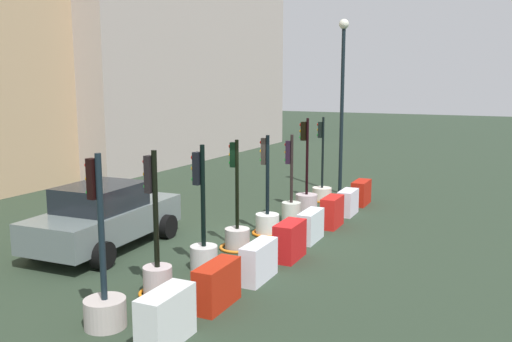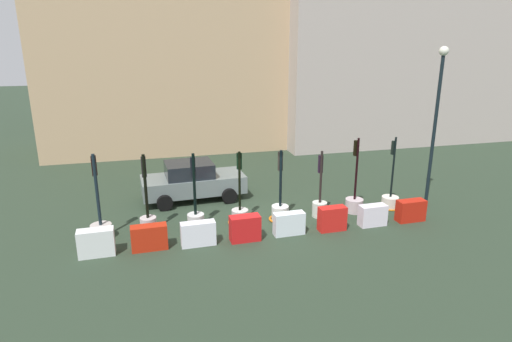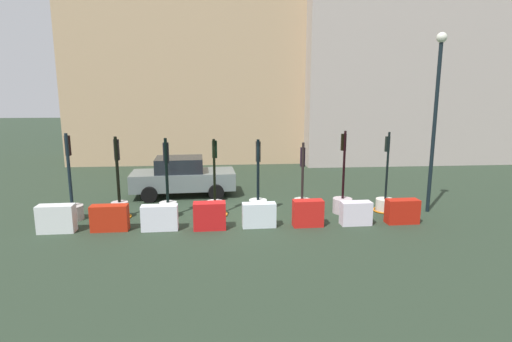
{
  "view_description": "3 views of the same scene",
  "coord_description": "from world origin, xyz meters",
  "px_view_note": "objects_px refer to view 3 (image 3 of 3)",
  "views": [
    {
      "loc": [
        -12.38,
        -6.18,
        4.17
      ],
      "look_at": [
        -0.12,
        -0.13,
        1.92
      ],
      "focal_mm": 38.42,
      "sensor_mm": 36.0,
      "label": 1
    },
    {
      "loc": [
        -3.85,
        -14.49,
        6.53
      ],
      "look_at": [
        0.07,
        0.59,
        1.85
      ],
      "focal_mm": 30.2,
      "sensor_mm": 36.0,
      "label": 2
    },
    {
      "loc": [
        -0.41,
        -14.0,
        4.35
      ],
      "look_at": [
        0.79,
        -0.11,
        1.65
      ],
      "focal_mm": 28.49,
      "sensor_mm": 36.0,
      "label": 3
    }
  ],
  "objects_px": {
    "traffic_light_0": "(72,205)",
    "traffic_light_3": "(215,204)",
    "traffic_light_5": "(302,200)",
    "street_lamp_post": "(436,103)",
    "construction_barrier_6": "(356,213)",
    "construction_barrier_7": "(402,211)",
    "construction_barrier_1": "(110,218)",
    "construction_barrier_5": "(308,213)",
    "traffic_light_4": "(258,203)",
    "car_grey_saloon": "(183,177)",
    "construction_barrier_3": "(210,216)",
    "traffic_light_2": "(168,200)",
    "traffic_light_6": "(342,199)",
    "construction_barrier_0": "(56,219)",
    "traffic_light_1": "(120,203)",
    "construction_barrier_4": "(259,215)",
    "traffic_light_7": "(385,201)",
    "construction_barrier_2": "(160,218)"
  },
  "relations": [
    {
      "from": "traffic_light_0",
      "to": "car_grey_saloon",
      "type": "distance_m",
      "value": 4.69
    },
    {
      "from": "traffic_light_3",
      "to": "traffic_light_7",
      "type": "height_order",
      "value": "traffic_light_7"
    },
    {
      "from": "traffic_light_1",
      "to": "construction_barrier_4",
      "type": "xyz_separation_m",
      "value": [
        4.79,
        -1.42,
        -0.13
      ]
    },
    {
      "from": "traffic_light_4",
      "to": "construction_barrier_5",
      "type": "xyz_separation_m",
      "value": [
        1.53,
        -1.36,
        0.01
      ]
    },
    {
      "from": "traffic_light_2",
      "to": "construction_barrier_0",
      "type": "distance_m",
      "value": 3.57
    },
    {
      "from": "construction_barrier_1",
      "to": "construction_barrier_6",
      "type": "xyz_separation_m",
      "value": [
        8.02,
        -0.09,
        -0.03
      ]
    },
    {
      "from": "construction_barrier_4",
      "to": "car_grey_saloon",
      "type": "bearing_deg",
      "value": 122.87
    },
    {
      "from": "construction_barrier_5",
      "to": "street_lamp_post",
      "type": "xyz_separation_m",
      "value": [
        4.8,
        1.29,
        3.53
      ]
    },
    {
      "from": "construction_barrier_4",
      "to": "construction_barrier_6",
      "type": "relative_size",
      "value": 1.08
    },
    {
      "from": "traffic_light_4",
      "to": "traffic_light_6",
      "type": "bearing_deg",
      "value": 0.94
    },
    {
      "from": "traffic_light_4",
      "to": "construction_barrier_5",
      "type": "relative_size",
      "value": 2.75
    },
    {
      "from": "traffic_light_1",
      "to": "car_grey_saloon",
      "type": "xyz_separation_m",
      "value": [
        1.93,
        3.02,
        0.29
      ]
    },
    {
      "from": "traffic_light_1",
      "to": "car_grey_saloon",
      "type": "height_order",
      "value": "traffic_light_1"
    },
    {
      "from": "construction_barrier_2",
      "to": "construction_barrier_4",
      "type": "height_order",
      "value": "construction_barrier_2"
    },
    {
      "from": "traffic_light_3",
      "to": "traffic_light_6",
      "type": "distance_m",
      "value": 4.65
    },
    {
      "from": "traffic_light_5",
      "to": "construction_barrier_7",
      "type": "height_order",
      "value": "traffic_light_5"
    },
    {
      "from": "traffic_light_5",
      "to": "construction_barrier_0",
      "type": "xyz_separation_m",
      "value": [
        -8.09,
        -1.21,
        -0.08
      ]
    },
    {
      "from": "construction_barrier_2",
      "to": "construction_barrier_3",
      "type": "distance_m",
      "value": 1.59
    },
    {
      "from": "traffic_light_6",
      "to": "construction_barrier_5",
      "type": "distance_m",
      "value": 2.12
    },
    {
      "from": "construction_barrier_6",
      "to": "street_lamp_post",
      "type": "xyz_separation_m",
      "value": [
        3.17,
        1.26,
        3.58
      ]
    },
    {
      "from": "construction_barrier_6",
      "to": "street_lamp_post",
      "type": "height_order",
      "value": "street_lamp_post"
    },
    {
      "from": "street_lamp_post",
      "to": "traffic_light_6",
      "type": "bearing_deg",
      "value": 177.83
    },
    {
      "from": "traffic_light_1",
      "to": "construction_barrier_2",
      "type": "bearing_deg",
      "value": -42.39
    },
    {
      "from": "traffic_light_0",
      "to": "construction_barrier_5",
      "type": "height_order",
      "value": "traffic_light_0"
    },
    {
      "from": "traffic_light_3",
      "to": "construction_barrier_1",
      "type": "bearing_deg",
      "value": -157.77
    },
    {
      "from": "traffic_light_7",
      "to": "construction_barrier_6",
      "type": "height_order",
      "value": "traffic_light_7"
    },
    {
      "from": "construction_barrier_7",
      "to": "traffic_light_7",
      "type": "bearing_deg",
      "value": 90.66
    },
    {
      "from": "traffic_light_3",
      "to": "traffic_light_7",
      "type": "distance_m",
      "value": 6.29
    },
    {
      "from": "traffic_light_3",
      "to": "construction_barrier_2",
      "type": "distance_m",
      "value": 2.27
    },
    {
      "from": "construction_barrier_4",
      "to": "construction_barrier_7",
      "type": "relative_size",
      "value": 1.01
    },
    {
      "from": "traffic_light_0",
      "to": "traffic_light_5",
      "type": "height_order",
      "value": "traffic_light_0"
    },
    {
      "from": "construction_barrier_4",
      "to": "construction_barrier_1",
      "type": "bearing_deg",
      "value": 179.31
    },
    {
      "from": "traffic_light_2",
      "to": "traffic_light_4",
      "type": "relative_size",
      "value": 1.02
    },
    {
      "from": "traffic_light_2",
      "to": "construction_barrier_6",
      "type": "relative_size",
      "value": 2.75
    },
    {
      "from": "traffic_light_0",
      "to": "construction_barrier_0",
      "type": "height_order",
      "value": "traffic_light_0"
    },
    {
      "from": "construction_barrier_4",
      "to": "traffic_light_3",
      "type": "bearing_deg",
      "value": 135.74
    },
    {
      "from": "construction_barrier_5",
      "to": "car_grey_saloon",
      "type": "xyz_separation_m",
      "value": [
        -4.48,
        4.49,
        0.37
      ]
    },
    {
      "from": "construction_barrier_3",
      "to": "traffic_light_2",
      "type": "bearing_deg",
      "value": 135.7
    },
    {
      "from": "traffic_light_0",
      "to": "construction_barrier_6",
      "type": "height_order",
      "value": "traffic_light_0"
    },
    {
      "from": "traffic_light_5",
      "to": "street_lamp_post",
      "type": "relative_size",
      "value": 0.41
    },
    {
      "from": "traffic_light_6",
      "to": "construction_barrier_6",
      "type": "bearing_deg",
      "value": -88.19
    },
    {
      "from": "traffic_light_6",
      "to": "construction_barrier_5",
      "type": "relative_size",
      "value": 3.02
    },
    {
      "from": "traffic_light_0",
      "to": "traffic_light_3",
      "type": "xyz_separation_m",
      "value": [
        4.92,
        0.07,
        -0.1
      ]
    },
    {
      "from": "traffic_light_2",
      "to": "street_lamp_post",
      "type": "distance_m",
      "value": 10.1
    },
    {
      "from": "traffic_light_5",
      "to": "construction_barrier_2",
      "type": "height_order",
      "value": "traffic_light_5"
    },
    {
      "from": "traffic_light_4",
      "to": "car_grey_saloon",
      "type": "xyz_separation_m",
      "value": [
        -2.95,
        3.13,
        0.38
      ]
    },
    {
      "from": "construction_barrier_1",
      "to": "construction_barrier_5",
      "type": "bearing_deg",
      "value": -1.0
    },
    {
      "from": "construction_barrier_3",
      "to": "construction_barrier_7",
      "type": "height_order",
      "value": "construction_barrier_3"
    },
    {
      "from": "construction_barrier_3",
      "to": "construction_barrier_7",
      "type": "relative_size",
      "value": 0.96
    },
    {
      "from": "traffic_light_1",
      "to": "construction_barrier_5",
      "type": "bearing_deg",
      "value": -12.92
    }
  ]
}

